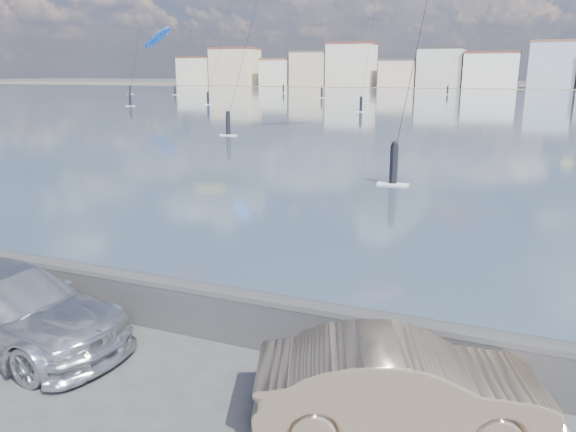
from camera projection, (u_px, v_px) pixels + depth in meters
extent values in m
plane|color=#333335|center=(124.00, 413.00, 8.41)|extent=(700.00, 700.00, 0.00)
cube|color=#324C59|center=(492.00, 104.00, 90.16)|extent=(500.00, 177.00, 0.00)
cube|color=#4C473D|center=(511.00, 87.00, 187.10)|extent=(500.00, 60.00, 0.00)
cube|color=#28282B|center=(214.00, 315.00, 10.71)|extent=(400.00, 0.35, 0.90)
cylinder|color=#28282B|center=(213.00, 293.00, 10.60)|extent=(400.00, 0.36, 0.36)
cube|color=beige|center=(199.00, 72.00, 215.18)|extent=(14.00, 11.00, 10.00)
cube|color=#562D23|center=(199.00, 57.00, 213.86)|extent=(14.28, 11.22, 0.60)
cube|color=beige|center=(235.00, 67.00, 209.02)|extent=(16.00, 12.00, 13.00)
cube|color=brown|center=(235.00, 48.00, 207.32)|extent=(16.32, 12.24, 0.60)
cube|color=silver|center=(278.00, 73.00, 202.98)|extent=(11.00, 10.00, 9.00)
cube|color=brown|center=(278.00, 59.00, 201.79)|extent=(11.22, 10.20, 0.60)
cube|color=beige|center=(312.00, 69.00, 197.82)|extent=(13.00, 11.00, 11.50)
cube|color=#4C423D|center=(312.00, 52.00, 196.31)|extent=(13.26, 11.22, 0.60)
cube|color=beige|center=(351.00, 66.00, 192.09)|extent=(15.00, 12.00, 14.00)
cube|color=brown|center=(352.00, 43.00, 190.27)|extent=(15.30, 12.24, 0.60)
cube|color=beige|center=(399.00, 74.00, 186.61)|extent=(12.00, 10.00, 8.50)
cube|color=#4C423D|center=(400.00, 60.00, 185.48)|extent=(12.24, 10.20, 0.60)
cube|color=beige|center=(441.00, 68.00, 181.13)|extent=(14.00, 11.00, 12.00)
cube|color=#383330|center=(442.00, 48.00, 179.56)|extent=(14.28, 11.22, 0.60)
cube|color=white|center=(491.00, 71.00, 175.53)|extent=(16.00, 13.00, 10.50)
cube|color=brown|center=(493.00, 52.00, 174.15)|extent=(16.32, 13.26, 0.60)
cube|color=#9EA8B7|center=(551.00, 66.00, 168.81)|extent=(13.00, 10.00, 13.50)
cube|color=brown|center=(554.00, 41.00, 167.05)|extent=(13.26, 10.20, 0.60)
imported|color=silver|center=(9.00, 307.00, 10.38)|extent=(5.20, 2.47, 1.46)
imported|color=tan|center=(402.00, 385.00, 7.90)|extent=(4.36, 2.79, 1.36)
cube|color=white|center=(322.00, 98.00, 108.98)|extent=(1.40, 0.42, 0.08)
cylinder|color=black|center=(322.00, 93.00, 108.75)|extent=(0.36, 0.36, 1.70)
sphere|color=black|center=(322.00, 88.00, 108.53)|extent=(0.28, 0.28, 0.28)
cylinder|color=black|center=(322.00, 32.00, 111.09)|extent=(3.78, 10.23, 22.72)
cube|color=white|center=(361.00, 112.00, 71.21)|extent=(1.40, 0.42, 0.08)
cylinder|color=black|center=(361.00, 104.00, 70.98)|extent=(0.36, 0.36, 1.70)
sphere|color=black|center=(361.00, 97.00, 70.76)|extent=(0.28, 0.28, 0.28)
cube|color=white|center=(393.00, 184.00, 25.30)|extent=(1.40, 0.42, 0.08)
cylinder|color=black|center=(394.00, 164.00, 25.08)|extent=(0.36, 0.36, 1.70)
sphere|color=black|center=(395.00, 144.00, 24.85)|extent=(0.28, 0.28, 0.28)
cube|color=white|center=(447.00, 94.00, 125.86)|extent=(1.40, 0.42, 0.08)
cylinder|color=black|center=(448.00, 90.00, 125.63)|extent=(0.36, 0.36, 1.70)
sphere|color=black|center=(448.00, 86.00, 125.41)|extent=(0.28, 0.28, 0.28)
cylinder|color=black|center=(460.00, 22.00, 127.52)|extent=(1.75, 13.34, 29.31)
cube|color=white|center=(228.00, 135.00, 44.88)|extent=(1.40, 0.42, 0.08)
cylinder|color=black|center=(228.00, 124.00, 44.65)|extent=(0.36, 0.36, 1.70)
sphere|color=black|center=(228.00, 112.00, 44.43)|extent=(0.28, 0.28, 0.28)
cube|color=white|center=(130.00, 106.00, 83.38)|extent=(1.40, 0.42, 0.08)
cylinder|color=black|center=(130.00, 100.00, 83.15)|extent=(0.36, 0.36, 1.70)
sphere|color=black|center=(130.00, 93.00, 82.93)|extent=(0.28, 0.28, 0.28)
cube|color=white|center=(283.00, 93.00, 132.68)|extent=(1.40, 0.42, 0.08)
cylinder|color=black|center=(283.00, 89.00, 132.46)|extent=(0.36, 0.36, 1.70)
sphere|color=black|center=(283.00, 85.00, 132.23)|extent=(0.28, 0.28, 0.28)
cylinder|color=black|center=(289.00, 23.00, 133.94)|extent=(1.95, 11.16, 30.10)
cube|color=white|center=(175.00, 95.00, 124.36)|extent=(1.40, 0.42, 0.08)
cylinder|color=black|center=(175.00, 90.00, 124.13)|extent=(0.36, 0.36, 1.70)
sphere|color=black|center=(175.00, 86.00, 123.91)|extent=(0.28, 0.28, 0.28)
cylinder|color=black|center=(189.00, 39.00, 124.66)|extent=(3.03, 8.63, 21.42)
cube|color=white|center=(208.00, 104.00, 87.14)|extent=(1.40, 0.42, 0.08)
cylinder|color=black|center=(208.00, 98.00, 86.92)|extent=(0.36, 0.36, 1.70)
sphere|color=black|center=(208.00, 92.00, 86.69)|extent=(0.28, 0.28, 0.28)
cylinder|color=black|center=(223.00, 38.00, 88.64)|extent=(0.78, 9.36, 17.83)
ellipsoid|color=blue|center=(157.00, 38.00, 135.91)|extent=(10.65, 5.77, 5.71)
cube|color=white|center=(130.00, 94.00, 127.52)|extent=(1.40, 0.42, 0.08)
cylinder|color=black|center=(130.00, 90.00, 127.30)|extent=(0.36, 0.36, 1.70)
sphere|color=black|center=(130.00, 86.00, 127.07)|extent=(0.28, 0.28, 0.28)
cylinder|color=black|center=(144.00, 62.00, 131.56)|extent=(0.84, 12.67, 11.67)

